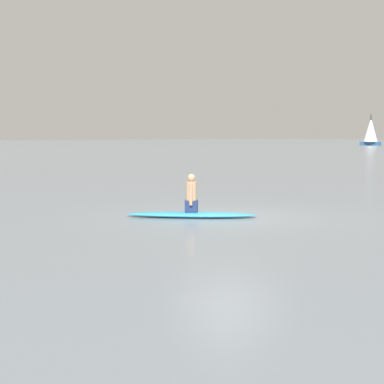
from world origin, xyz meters
TOP-DOWN VIEW (x-y plane):
  - ground_plane at (0.00, 0.00)m, footprint 400.00×400.00m
  - surfboard at (-0.54, -0.73)m, footprint 2.59×2.78m
  - person_paddler at (-0.54, -0.73)m, footprint 0.39×0.40m
  - sailboat_far_right at (-57.58, 85.79)m, footprint 3.84×3.57m

SIDE VIEW (x-z plane):
  - ground_plane at x=0.00m, z-range 0.00..0.00m
  - surfboard at x=-0.54m, z-range 0.00..0.14m
  - person_paddler at x=-0.54m, z-range 0.09..1.03m
  - sailboat_far_right at x=-57.58m, z-range -0.18..5.60m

